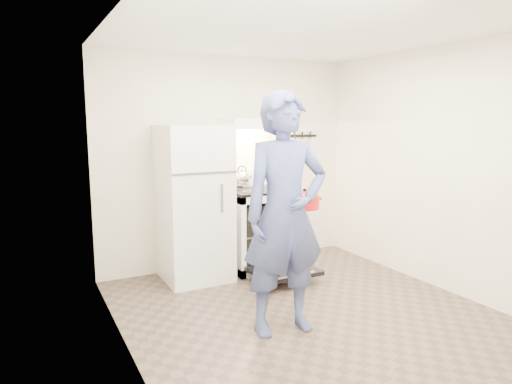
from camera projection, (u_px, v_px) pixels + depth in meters
The scene contains 15 objects.
floor at pixel (312, 316), 4.11m from camera, with size 3.60×3.60×0.00m, color brown.
back_wall at pixel (229, 162), 5.50m from camera, with size 3.20×0.02×2.50m, color white.
refrigerator at pixel (194, 203), 4.99m from camera, with size 0.70×0.70×1.70m, color white.
stove_body at pixel (258, 229), 5.44m from camera, with size 0.76×0.65×0.92m, color white.
cooktop at pixel (258, 190), 5.36m from camera, with size 0.76×0.65×0.03m, color black.
backsplash at pixel (248, 178), 5.60m from camera, with size 0.76×0.07×0.20m, color white.
oven_door at pixel (284, 271), 4.97m from camera, with size 0.70×0.54×0.04m, color black.
oven_rack at pixel (258, 231), 5.44m from camera, with size 0.60×0.52×0.01m, color slate.
range_hood at pixel (256, 124), 5.31m from camera, with size 0.76×0.50×0.12m, color white.
knife_strip at pixel (303, 136), 5.91m from camera, with size 0.40×0.02×0.03m, color black.
pizza_stone at pixel (255, 228), 5.52m from camera, with size 0.36×0.36×0.02m, color #936F49.
tea_kettle at pixel (242, 177), 5.42m from camera, with size 0.22×0.18×0.27m, color #BBBBC0, non-canonical shape.
utensil_jar at pixel (293, 182), 5.27m from camera, with size 0.09×0.09×0.13m, color silver.
person at pixel (285, 214), 3.71m from camera, with size 0.72×0.48×1.98m, color navy.
dutch_oven at pixel (305, 202), 4.13m from camera, with size 0.34×0.27×0.22m, color red, non-canonical shape.
Camera 1 is at (-2.25, -3.21, 1.75)m, focal length 32.00 mm.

